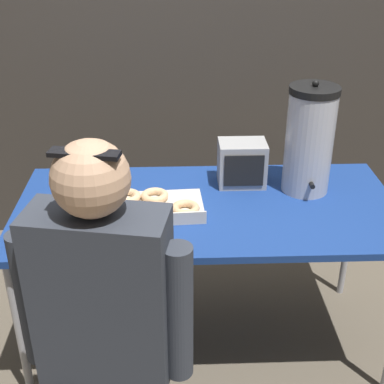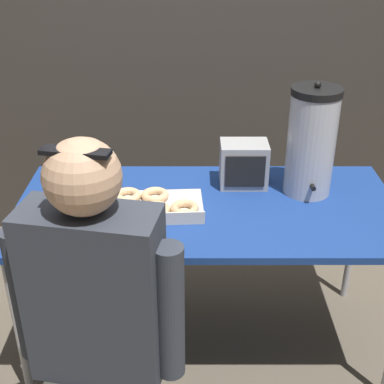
{
  "view_description": "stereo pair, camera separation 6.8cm",
  "coord_description": "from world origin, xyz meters",
  "px_view_note": "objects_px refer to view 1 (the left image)",
  "views": [
    {
      "loc": [
        -0.13,
        -1.85,
        1.75
      ],
      "look_at": [
        -0.06,
        0.0,
        0.77
      ],
      "focal_mm": 50.0,
      "sensor_mm": 36.0,
      "label": 1
    },
    {
      "loc": [
        -0.06,
        -1.85,
        1.75
      ],
      "look_at": [
        -0.06,
        0.0,
        0.77
      ],
      "focal_mm": 50.0,
      "sensor_mm": 36.0,
      "label": 2
    }
  ],
  "objects_px": {
    "donut_box": "(153,206)",
    "space_heater": "(242,163)",
    "coffee_urn": "(309,140)",
    "cell_phone": "(27,237)",
    "person_seated": "(107,338)"
  },
  "relations": [
    {
      "from": "coffee_urn",
      "to": "donut_box",
      "type": "bearing_deg",
      "value": -165.89
    },
    {
      "from": "donut_box",
      "to": "coffee_urn",
      "type": "bearing_deg",
      "value": 11.1
    },
    {
      "from": "coffee_urn",
      "to": "cell_phone",
      "type": "distance_m",
      "value": 1.15
    },
    {
      "from": "space_heater",
      "to": "person_seated",
      "type": "height_order",
      "value": "person_seated"
    },
    {
      "from": "cell_phone",
      "to": "person_seated",
      "type": "relative_size",
      "value": 0.12
    },
    {
      "from": "coffee_urn",
      "to": "person_seated",
      "type": "bearing_deg",
      "value": -135.44
    },
    {
      "from": "coffee_urn",
      "to": "cell_phone",
      "type": "bearing_deg",
      "value": -162.46
    },
    {
      "from": "space_heater",
      "to": "coffee_urn",
      "type": "bearing_deg",
      "value": -13.59
    },
    {
      "from": "cell_phone",
      "to": "person_seated",
      "type": "xyz_separation_m",
      "value": [
        0.32,
        -0.41,
        -0.11
      ]
    },
    {
      "from": "donut_box",
      "to": "cell_phone",
      "type": "bearing_deg",
      "value": -160.8
    },
    {
      "from": "donut_box",
      "to": "coffee_urn",
      "type": "relative_size",
      "value": 0.82
    },
    {
      "from": "donut_box",
      "to": "person_seated",
      "type": "distance_m",
      "value": 0.61
    },
    {
      "from": "space_heater",
      "to": "cell_phone",
      "type": "bearing_deg",
      "value": -153.76
    },
    {
      "from": "donut_box",
      "to": "space_heater",
      "type": "distance_m",
      "value": 0.44
    },
    {
      "from": "donut_box",
      "to": "person_seated",
      "type": "height_order",
      "value": "person_seated"
    }
  ]
}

